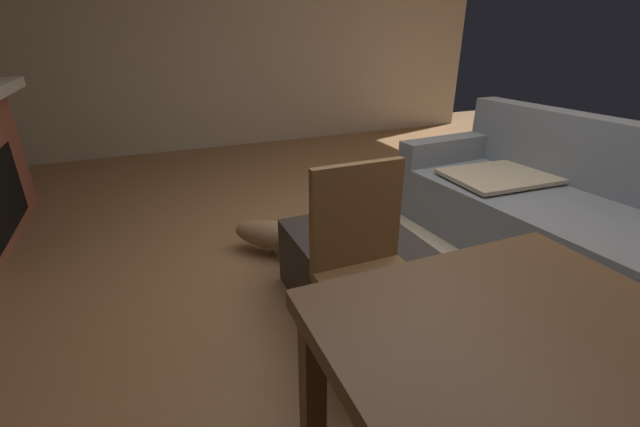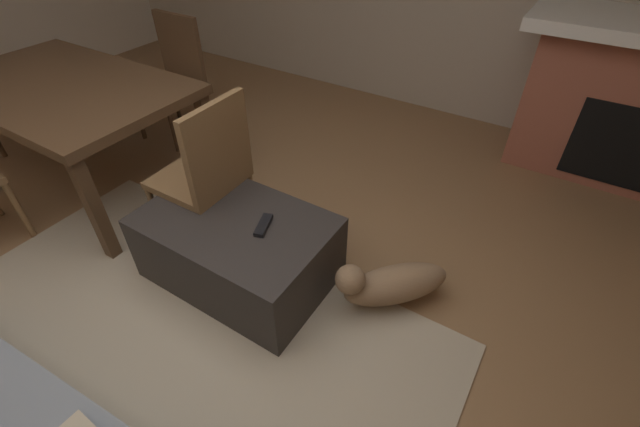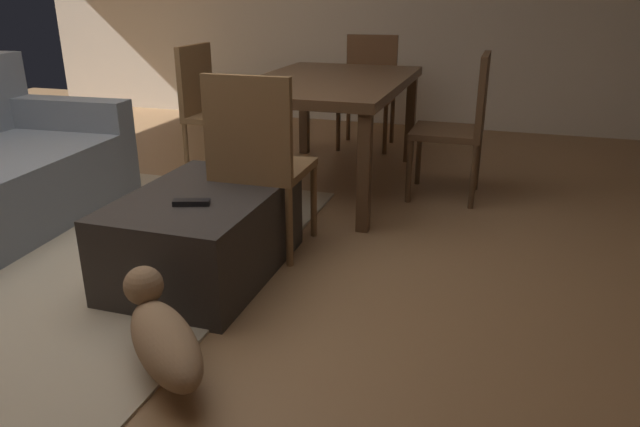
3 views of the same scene
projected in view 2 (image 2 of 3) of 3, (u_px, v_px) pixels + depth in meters
The scene contains 8 objects.
floor at pixel (203, 347), 2.05m from camera, with size 9.18×9.18×0.00m, color olive.
area_rug at pixel (138, 376), 1.92m from camera, with size 2.60×2.00×0.01m, color tan.
ottoman_coffee_table at pixel (239, 249), 2.27m from camera, with size 0.98×0.64×0.41m, color #2D2826.
tv_remote at pixel (263, 225), 2.09m from camera, with size 0.05×0.16×0.02m, color black.
dining_table at pixel (63, 94), 2.70m from camera, with size 1.65×1.00×0.74m.
dining_chair_south at pixel (174, 71), 3.37m from camera, with size 0.44×0.44×0.93m.
dining_chair_west at pixel (208, 169), 2.29m from camera, with size 0.45×0.45×0.93m.
small_dog at pixel (390, 283), 2.14m from camera, with size 0.52×0.55×0.28m.
Camera 2 is at (-1.10, 0.68, 1.81)m, focal length 23.75 mm.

